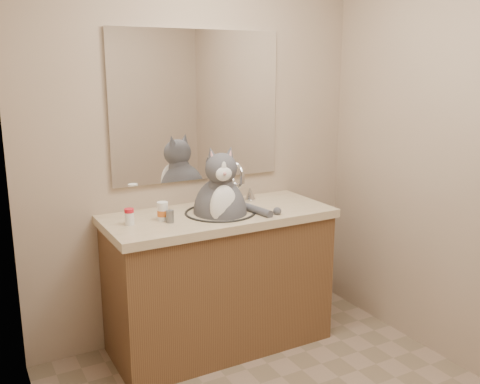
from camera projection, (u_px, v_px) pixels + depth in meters
name	position (u px, v px, depth m)	size (l,w,h in m)	color
room	(321.00, 186.00, 2.24)	(2.22, 2.52, 2.42)	gray
vanity	(219.00, 277.00, 3.24)	(1.34, 0.59, 1.12)	brown
mirror	(198.00, 106.00, 3.23)	(1.10, 0.02, 0.90)	white
shower_curtain	(61.00, 259.00, 1.87)	(0.02, 1.30, 1.93)	beige
cat	(221.00, 207.00, 3.10)	(0.42, 0.44, 0.61)	#4B4B50
pill_bottle_redcap	(129.00, 217.00, 2.88)	(0.05, 0.05, 0.09)	white
pill_bottle_orange	(163.00, 212.00, 2.96)	(0.07, 0.07, 0.11)	white
grey_canister	(170.00, 216.00, 2.93)	(0.05, 0.05, 0.07)	slate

